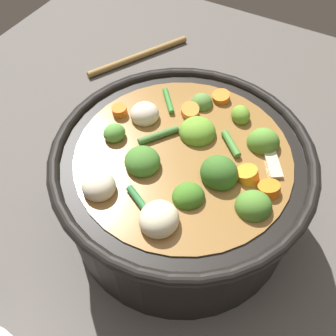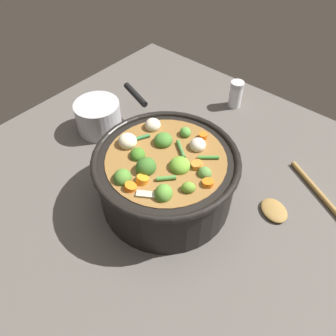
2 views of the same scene
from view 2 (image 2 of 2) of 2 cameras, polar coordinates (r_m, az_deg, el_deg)
The scene contains 5 objects.
ground_plane at distance 0.79m, azimuth -0.31°, elevation -5.13°, with size 1.10×1.10×0.00m, color #514C47.
cooking_pot at distance 0.74m, azimuth -0.36°, elevation -1.60°, with size 0.32×0.32×0.16m.
wooden_spoon at distance 0.83m, azimuth 20.87°, elevation -5.85°, with size 0.22×0.21×0.01m.
salt_shaker at distance 1.05m, azimuth 11.67°, elevation 12.44°, with size 0.04×0.04×0.08m.
small_saucepan at distance 0.96m, azimuth -11.80°, elevation 8.78°, with size 0.20×0.16×0.09m.
Camera 2 is at (-0.36, -0.32, 0.63)m, focal length 35.12 mm.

